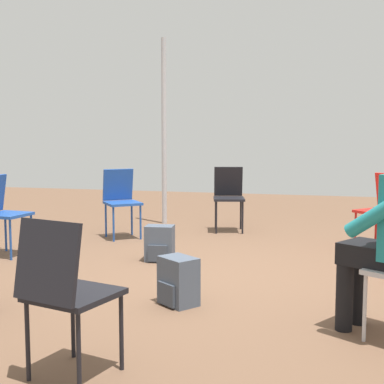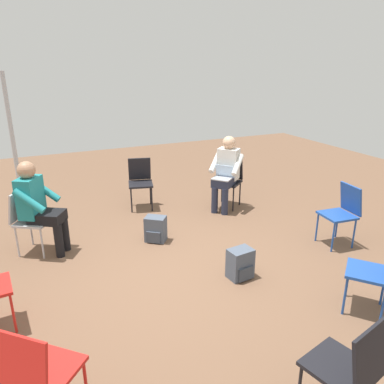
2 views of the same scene
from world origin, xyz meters
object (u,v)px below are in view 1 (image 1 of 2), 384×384
object	(u,v)px
chair_east	(64,287)
chair_south	(1,209)
chair_northwest	(384,206)
backpack_near_laptop_user	(160,245)
backpack_by_empty_chair	(178,284)
chair_southwest	(121,198)
chair_west	(229,194)

from	to	relation	value
chair_east	chair_south	world-z (taller)	same
chair_northwest	backpack_near_laptop_user	size ratio (longest dim) A/B	2.36
chair_east	backpack_by_empty_chair	distance (m)	1.41
chair_south	backpack_by_empty_chair	xyz separation A→B (m)	(1.14, 2.27, -0.34)
chair_south	backpack_by_empty_chair	world-z (taller)	chair_south
backpack_by_empty_chair	chair_northwest	bearing A→B (deg)	145.62
backpack_near_laptop_user	chair_east	bearing A→B (deg)	7.84
backpack_near_laptop_user	chair_southwest	bearing A→B (deg)	-141.81
chair_east	chair_northwest	distance (m)	4.19
chair_northwest	backpack_by_empty_chair	bearing A→B (deg)	98.99
chair_west	chair_southwest	xyz separation A→B (m)	(0.81, -1.21, 0.00)
chair_east	backpack_by_empty_chair	xyz separation A→B (m)	(-1.35, 0.21, -0.34)
chair_east	backpack_near_laptop_user	bearing A→B (deg)	112.36
chair_southwest	chair_west	bearing A→B (deg)	174.53
chair_northwest	backpack_near_laptop_user	bearing A→B (deg)	69.61
chair_west	backpack_near_laptop_user	distance (m)	1.97
chair_west	chair_southwest	world-z (taller)	same
chair_northwest	backpack_near_laptop_user	xyz separation A→B (m)	(1.10, -2.22, -0.34)
chair_south	chair_west	bearing A→B (deg)	141.09
backpack_by_empty_chair	chair_west	bearing A→B (deg)	-175.86
chair_south	backpack_by_empty_chair	distance (m)	2.57
chair_east	chair_northwest	bearing A→B (deg)	78.25
backpack_near_laptop_user	backpack_by_empty_chair	size ratio (longest dim) A/B	1.00
chair_southwest	chair_south	distance (m)	1.52
chair_west	backpack_by_empty_chair	world-z (taller)	chair_west
chair_northwest	chair_west	bearing A→B (deg)	20.06
chair_south	backpack_near_laptop_user	bearing A→B (deg)	101.27
chair_northwest	chair_south	world-z (taller)	same
chair_west	chair_northwest	world-z (taller)	same
chair_west	backpack_by_empty_chair	bearing A→B (deg)	80.64
chair_northwest	chair_south	bearing A→B (deg)	61.23
chair_southwest	chair_south	world-z (taller)	same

